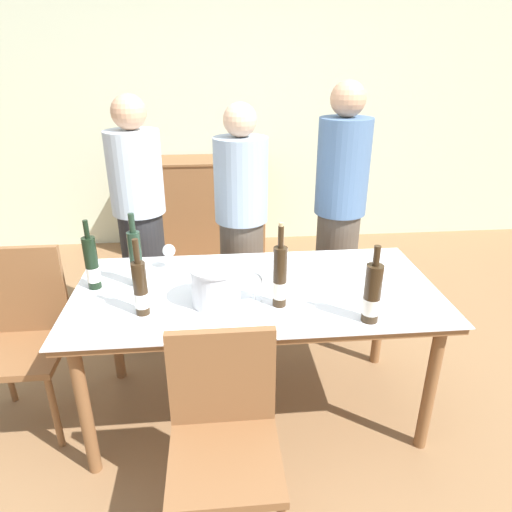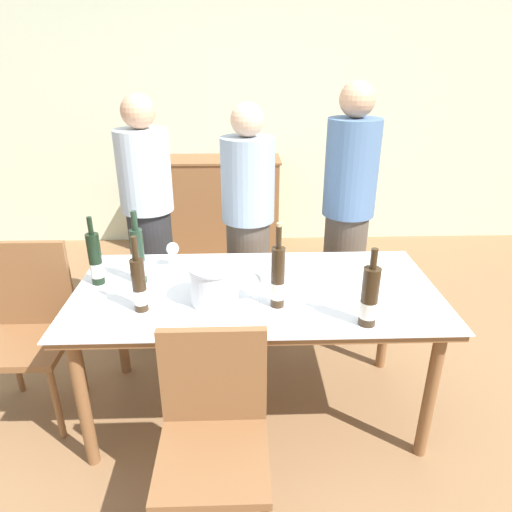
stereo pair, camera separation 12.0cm
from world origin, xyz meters
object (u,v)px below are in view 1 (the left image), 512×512
Objects in this scene: wine_bottle_0 at (141,289)px; person_host at (141,227)px; wine_bottle_1 at (372,295)px; wine_glass_0 at (240,268)px; sideboard_cabinet at (200,205)px; person_guest_left at (242,232)px; wine_glass_2 at (169,252)px; wine_bottle_2 at (92,264)px; chair_left_end at (23,328)px; ice_bucket at (216,284)px; wine_glass_1 at (255,282)px; person_guest_right at (339,217)px; dining_table at (256,301)px; wine_bottle_3 at (280,278)px; chair_near_front at (224,429)px; wine_bottle_4 at (136,260)px.

person_host is (-0.14, 0.98, -0.06)m from wine_bottle_0.
wine_bottle_1 is 0.67m from wine_glass_0.
person_guest_left is (0.31, -1.64, 0.33)m from sideboard_cabinet.
wine_glass_2 is at bearing 147.51° from wine_glass_0.
wine_bottle_2 reaches higher than chair_left_end.
ice_bucket reaches higher than wine_glass_1.
person_guest_right is at bearing 47.15° from ice_bucket.
wine_bottle_2 is at bearing -101.68° from sideboard_cabinet.
wine_bottle_3 is (0.09, -0.17, 0.21)m from dining_table.
wine_glass_0 is at bearing -94.30° from person_guest_left.
wine_glass_2 is at bearing 79.81° from wine_bottle_0.
ice_bucket is at bearing -148.82° from dining_table.
chair_near_front is (0.34, -0.49, -0.36)m from wine_bottle_0.
person_guest_right reaches higher than wine_bottle_2.
wine_glass_2 is 0.16× the size of chair_near_front.
person_guest_right is at bearing 45.76° from wine_glass_0.
person_guest_left is 0.65m from person_guest_right.
chair_left_end reaches higher than sideboard_cabinet.
wine_bottle_4 is at bearing -96.39° from sideboard_cabinet.
sideboard_cabinet is 9.18× the size of wine_glass_0.
dining_table is at bearing -81.81° from sideboard_cabinet.
chair_near_front is (-0.19, -0.68, -0.17)m from dining_table.
wine_bottle_1 is 2.49× the size of wine_glass_1.
wine_bottle_4 is 1.38m from person_guest_right.
wine_bottle_3 is at bearing 155.60° from wine_bottle_1.
dining_table is at bearing -4.27° from chair_left_end.
person_guest_left reaches higher than wine_glass_2.
wine_bottle_4 is 0.40× the size of chair_left_end.
wine_glass_1 is at bearing 154.61° from wine_bottle_3.
wine_bottle_4 is (0.21, 0.01, 0.01)m from wine_bottle_2.
wine_bottle_3 is at bearing -82.23° from person_guest_left.
wine_bottle_2 is at bearing 173.59° from dining_table.
wine_bottle_3 is 0.43× the size of chair_left_end.
wine_bottle_1 is 0.22× the size of person_guest_left.
ice_bucket is 1.03m from person_host.
wine_bottle_3 is 0.24× the size of person_guest_right.
person_guest_left is (0.78, 0.62, -0.09)m from wine_bottle_2.
wine_bottle_2 reaches higher than wine_glass_1.
person_host reaches higher than wine_bottle_4.
person_guest_right is at bearing 82.36° from wine_bottle_1.
sideboard_cabinet is at bearing 92.85° from chair_near_front.
wine_bottle_4 is at bearing -127.51° from wine_glass_2.
person_host is 0.96× the size of person_guest_right.
dining_table is 1.11× the size of person_host.
person_guest_left reaches higher than wine_bottle_3.
wine_bottle_2 is 0.72m from person_host.
wine_glass_2 is at bearing 147.62° from dining_table.
wine_bottle_0 is at bearing 171.27° from wine_bottle_1.
wine_bottle_1 is at bearing -8.73° from wine_bottle_0.
person_guest_left is at bearing 115.28° from wine_bottle_1.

